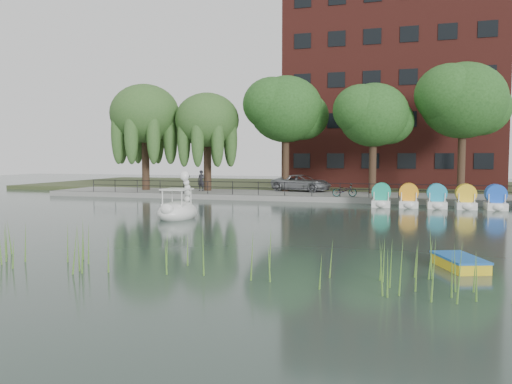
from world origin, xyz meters
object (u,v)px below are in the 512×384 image
at_px(bicycle, 345,190).
at_px(swan_boat, 178,208).
at_px(yellow_rowboat, 460,262).
at_px(pedestrian, 201,179).
at_px(minivan, 302,182).

xyz_separation_m(bicycle, swan_boat, (-7.39, -11.82, -0.36)).
xyz_separation_m(swan_boat, yellow_rowboat, (12.84, -8.56, -0.35)).
bearing_deg(bicycle, pedestrian, 64.11).
bearing_deg(swan_boat, yellow_rowboat, -34.43).
height_order(minivan, bicycle, minivan).
relative_size(swan_boat, yellow_rowboat, 1.43).
bearing_deg(swan_boat, minivan, 77.76).
relative_size(bicycle, swan_boat, 0.57).
bearing_deg(yellow_rowboat, swan_boat, 126.35).
xyz_separation_m(bicycle, yellow_rowboat, (5.46, -20.38, -0.71)).
bearing_deg(minivan, swan_boat, -178.60).
bearing_deg(swan_boat, pedestrian, 107.10).
bearing_deg(minivan, pedestrian, 116.72).
distance_m(bicycle, yellow_rowboat, 21.11).
height_order(bicycle, swan_boat, swan_boat).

